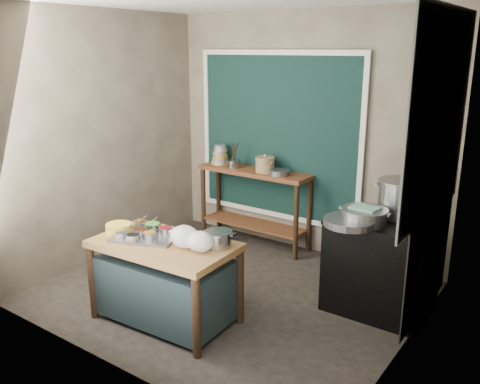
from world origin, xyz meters
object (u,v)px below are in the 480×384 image
Objects in this scene: condiment_tray at (146,236)px; steamer at (364,216)px; yellow_basin at (119,229)px; saucepan at (218,239)px; stove_block at (381,267)px; stock_pot at (401,198)px; prep_table at (165,282)px; back_counter at (254,207)px; ceramic_crock at (265,165)px; utensil_cup at (234,164)px.

steamer is at bearing 35.54° from condiment_tray.
yellow_basin is 2.21m from steamer.
condiment_tray is at bearing 175.22° from saucepan.
stove_block is 2.06× the size of stock_pot.
stock_pot is at bearing 71.69° from stove_block.
prep_table is 2.27m from stock_pot.
ceramic_crock is (0.17, -0.03, 0.56)m from back_counter.
steamer is at bearing -116.22° from stock_pot.
back_counter reaches higher than yellow_basin.
saucepan is at bearing 21.15° from prep_table.
stock_pot is at bearing 37.71° from yellow_basin.
prep_table is at bearing -83.08° from ceramic_crock.
steamer is at bearing -124.17° from stove_block.
ceramic_crock reaches higher than steamer.
condiment_tray is at bearing 13.90° from yellow_basin.
condiment_tray is 3.47× the size of utensil_cup.
steamer is (1.37, 1.12, 0.57)m from prep_table.
stock_pot is (1.97, -0.52, 0.58)m from back_counter.
ceramic_crock is (0.24, 2.08, 0.24)m from yellow_basin.
utensil_cup is (-1.13, 1.78, 0.18)m from saucepan.
prep_table is 5.17× the size of ceramic_crock.
yellow_basin is 0.54× the size of stock_pot.
utensil_cup is at bearing 95.47° from yellow_basin.
yellow_basin is at bearing -147.21° from steamer.
utensil_cup is (-0.47, 1.98, 0.24)m from condiment_tray.
prep_table is at bearing -78.54° from back_counter.
steamer reaches higher than prep_table.
steamer is (1.61, -0.88, -0.08)m from ceramic_crock.
steamer is (-0.19, -0.39, -0.10)m from stock_pot.
ceramic_crock is (0.44, 0.03, 0.03)m from utensil_cup.
saucepan is (0.45, 0.20, 0.44)m from prep_table.
yellow_basin reaches higher than condiment_tray.
saucepan reaches higher than prep_table.
back_counter is 0.58m from ceramic_crock.
back_counter is 3.45× the size of steamer.
condiment_tray is 2.05m from utensil_cup.
prep_table is at bearing -140.64° from steamer.
utensil_cup reaches higher than saucepan.
stock_pot reaches higher than stove_block.
back_counter is 2.54× the size of condiment_tray.
prep_table is 2.98× the size of steamer.
stove_block is 2.14× the size of steamer.
back_counter is at bearing 98.40° from prep_table.
stock_pot reaches higher than yellow_basin.
back_counter reaches higher than prep_table.
condiment_tray is 1.94m from steamer.
ceramic_crock reaches higher than stove_block.
ceramic_crock reaches higher than yellow_basin.
yellow_basin is (-0.28, -0.07, 0.03)m from condiment_tray.
back_counter is at bearing 158.98° from stove_block.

